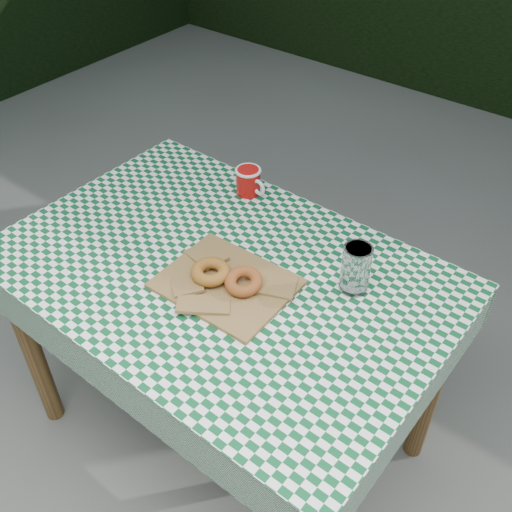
% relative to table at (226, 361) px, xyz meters
% --- Properties ---
extents(ground, '(60.00, 60.00, 0.00)m').
position_rel_table_xyz_m(ground, '(0.03, 0.01, -0.38)').
color(ground, '#5A5A55').
rests_on(ground, ground).
extents(table, '(1.19, 0.81, 0.75)m').
position_rel_table_xyz_m(table, '(0.00, 0.00, 0.00)').
color(table, brown).
rests_on(table, ground).
extents(tablecloth, '(1.21, 0.83, 0.01)m').
position_rel_table_xyz_m(tablecloth, '(0.00, 0.00, 0.38)').
color(tablecloth, '#0B4623').
rests_on(tablecloth, table).
extents(paper_bag, '(0.33, 0.27, 0.02)m').
position_rel_table_xyz_m(paper_bag, '(0.05, -0.04, 0.39)').
color(paper_bag, olive).
rests_on(paper_bag, tablecloth).
extents(bagel_front, '(0.11, 0.11, 0.03)m').
position_rel_table_xyz_m(bagel_front, '(0.01, -0.05, 0.41)').
color(bagel_front, olive).
rests_on(bagel_front, paper_bag).
extents(bagel_back, '(0.10, 0.10, 0.03)m').
position_rel_table_xyz_m(bagel_back, '(0.10, -0.03, 0.41)').
color(bagel_back, brown).
rests_on(bagel_back, paper_bag).
extents(coffee_mug, '(0.17, 0.17, 0.08)m').
position_rel_table_xyz_m(coffee_mug, '(-0.16, 0.32, 0.42)').
color(coffee_mug, '#AA0D0B').
rests_on(coffee_mug, tablecloth).
extents(drinking_glass, '(0.09, 0.09, 0.13)m').
position_rel_table_xyz_m(drinking_glass, '(0.31, 0.15, 0.45)').
color(drinking_glass, silver).
rests_on(drinking_glass, tablecloth).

